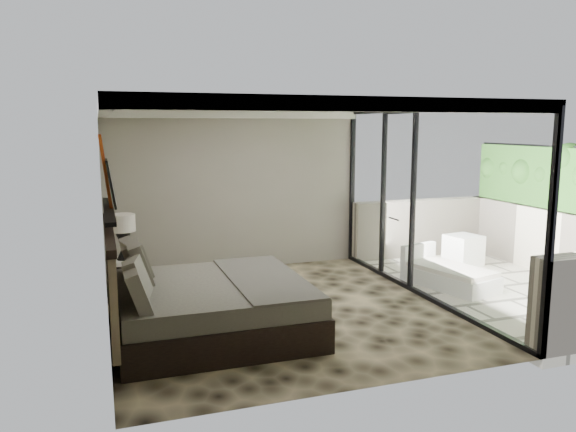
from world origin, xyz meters
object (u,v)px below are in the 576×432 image
object	(u,v)px
bed	(204,304)
ottoman	(463,250)
lounger	(447,275)
table_lamp	(123,231)
nightstand	(124,277)

from	to	relation	value
bed	ottoman	size ratio (longest dim) A/B	4.32
ottoman	lounger	size ratio (longest dim) A/B	0.34
lounger	table_lamp	bearing A→B (deg)	150.34
nightstand	ottoman	world-z (taller)	ottoman
table_lamp	lounger	distance (m)	5.12
ottoman	bed	bearing A→B (deg)	-159.34
ottoman	table_lamp	bearing A→B (deg)	178.28
bed	lounger	xyz separation A→B (m)	(4.06, 0.84, -0.20)
nightstand	lounger	bearing A→B (deg)	-13.79
bed	ottoman	world-z (taller)	bed
bed	lounger	world-z (taller)	bed
nightstand	lounger	world-z (taller)	lounger
bed	table_lamp	bearing A→B (deg)	111.54
nightstand	table_lamp	size ratio (longest dim) A/B	0.68
table_lamp	ottoman	bearing A→B (deg)	-1.72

